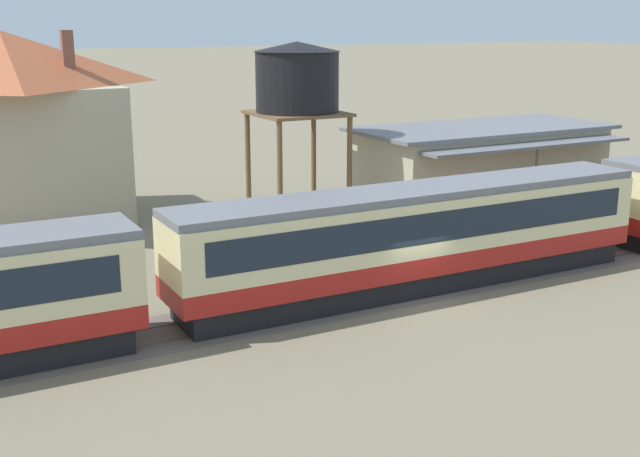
# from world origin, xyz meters

# --- Properties ---
(ground_plane) EXTENTS (600.00, 600.00, 0.00)m
(ground_plane) POSITION_xyz_m (0.00, 0.00, 0.00)
(ground_plane) COLOR #7A7056
(passenger_train) EXTENTS (86.12, 3.03, 4.14)m
(passenger_train) POSITION_xyz_m (-9.68, 1.35, 2.29)
(passenger_train) COLOR #AD1E19
(passenger_train) RESTS_ON ground_plane
(railway_track) EXTENTS (139.86, 3.60, 0.04)m
(railway_track) POSITION_xyz_m (-8.64, 1.35, 0.01)
(railway_track) COLOR #665B51
(railway_track) RESTS_ON ground_plane
(station_building) EXTENTS (14.98, 8.22, 4.62)m
(station_building) POSITION_xyz_m (12.84, 12.09, 2.34)
(station_building) COLOR #BCB293
(station_building) RESTS_ON ground_plane
(station_house_terracotta_roof) EXTENTS (11.42, 9.62, 10.03)m
(station_house_terracotta_roof) POSITION_xyz_m (-11.74, 20.23, 5.18)
(station_house_terracotta_roof) COLOR #BCB293
(station_house_terracotta_roof) RESTS_ON ground_plane
(water_tower) EXTENTS (4.54, 4.54, 9.45)m
(water_tower) POSITION_xyz_m (1.76, 13.66, 7.47)
(water_tower) COLOR brown
(water_tower) RESTS_ON ground_plane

